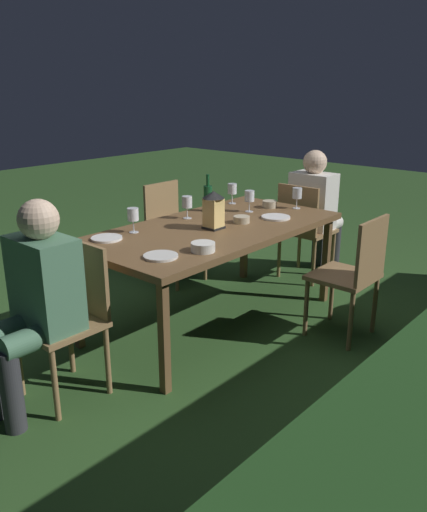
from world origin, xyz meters
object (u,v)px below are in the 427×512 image
at_px(green_bottle_on_table, 208,197).
at_px(wine_glass_a, 232,190).
at_px(dining_table, 214,233).
at_px(wine_glass_e, 133,216).
at_px(person_in_green, 36,297).
at_px(bowl_bread, 269,204).
at_px(bowl_salad, 203,247).
at_px(plate_a, 161,256).
at_px(wine_glass_c, 297,194).
at_px(plate_c, 276,217).
at_px(bowl_olives, 242,219).
at_px(wine_glass_b, 249,197).
at_px(lantern_centerpiece, 214,208).
at_px(chair_side_left_a, 171,227).
at_px(person_in_cream, 316,207).
at_px(chair_head_far, 70,312).
at_px(plate_b, 107,238).
at_px(chair_side_right_a, 353,272).
at_px(wine_glass_d, 187,203).
at_px(chair_head_near, 303,227).

bearing_deg(green_bottle_on_table, wine_glass_a, -175.75).
relative_size(dining_table, wine_glass_e, 11.46).
distance_m(dining_table, person_in_green, 1.41).
distance_m(bowl_bread, bowl_salad, 1.28).
height_order(dining_table, plate_a, plate_a).
distance_m(person_in_green, wine_glass_e, 1.01).
xyz_separation_m(person_in_green, bowl_salad, (-0.93, 0.33, 0.13)).
distance_m(wine_glass_c, bowl_bread, 0.23).
xyz_separation_m(plate_c, bowl_olives, (0.28, -0.11, 0.02)).
height_order(wine_glass_b, wine_glass_c, same).
xyz_separation_m(wine_glass_c, wine_glass_e, (1.34, -0.44, 0.00)).
bearing_deg(lantern_centerpiece, chair_side_left_a, -117.56).
xyz_separation_m(wine_glass_c, bowl_olives, (0.65, -0.05, -0.09)).
distance_m(chair_side_left_a, lantern_centerpiece, 1.11).
height_order(person_in_cream, wine_glass_c, person_in_cream).
height_order(chair_head_far, person_in_green, person_in_green).
distance_m(green_bottle_on_table, wine_glass_a, 0.33).
relative_size(plate_b, plate_c, 0.94).
height_order(lantern_centerpiece, bowl_salad, lantern_centerpiece).
distance_m(person_in_cream, lantern_centerpiece, 1.48).
xyz_separation_m(wine_glass_b, wine_glass_c, (-0.34, 0.22, 0.00)).
height_order(wine_glass_a, bowl_olives, wine_glass_a).
bearing_deg(dining_table, bowl_salad, 34.92).
relative_size(person_in_cream, wine_glass_e, 6.80).
height_order(chair_side_right_a, bowl_bread, chair_side_right_a).
bearing_deg(person_in_cream, lantern_centerpiece, 1.46).
bearing_deg(chair_head_far, plate_c, 173.44).
height_order(chair_side_right_a, wine_glass_d, wine_glass_d).
relative_size(chair_head_far, bowl_olives, 7.28).
bearing_deg(green_bottle_on_table, person_in_green, 11.28).
xyz_separation_m(wine_glass_d, bowl_bread, (-0.70, 0.25, -0.09)).
height_order(chair_head_far, wine_glass_c, wine_glass_c).
bearing_deg(dining_table, chair_side_right_a, 116.38).
relative_size(wine_glass_a, wine_glass_b, 1.00).
height_order(wine_glass_d, plate_c, wine_glass_d).
relative_size(wine_glass_b, bowl_bread, 1.46).
bearing_deg(chair_side_right_a, wine_glass_c, -120.04).
distance_m(wine_glass_d, bowl_bread, 0.75).
relative_size(person_in_green, plate_c, 5.33).
distance_m(dining_table, wine_glass_d, 0.35).
distance_m(person_in_cream, chair_side_left_a, 1.32).
distance_m(chair_head_near, chair_head_far, 2.43).
relative_size(chair_head_near, plate_a, 4.26).
xyz_separation_m(wine_glass_e, plate_c, (-0.96, 0.50, -0.11)).
bearing_deg(wine_glass_b, chair_side_right_a, 84.87).
distance_m(wine_glass_b, plate_b, 1.25).
distance_m(person_in_green, plate_c, 1.91).
bearing_deg(plate_b, person_in_green, 23.50).
bearing_deg(chair_head_near, bowl_bread, -5.67).
distance_m(person_in_cream, plate_a, 2.15).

